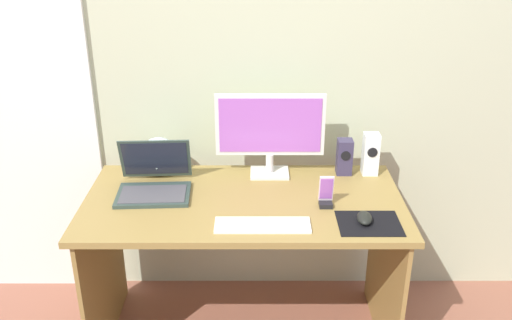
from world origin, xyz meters
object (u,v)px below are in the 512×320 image
mouse (364,218)px  phone_in_dock (326,196)px  keyboard_external (262,225)px  laptop (154,182)px  speaker_right (370,154)px  speaker_near_monitor (344,157)px  fishbowl (159,156)px  monitor (270,130)px

mouse → phone_in_dock: size_ratio=0.72×
keyboard_external → mouse: size_ratio=3.78×
keyboard_external → mouse: mouse is taller
laptop → speaker_right: bearing=10.8°
mouse → speaker_near_monitor: bearing=96.4°
fishbowl → mouse: (0.89, -0.47, -0.06)m
mouse → monitor: bearing=133.5°
phone_in_dock → mouse: bearing=-45.0°
fishbowl → phone_in_dock: fishbowl is taller
speaker_right → speaker_near_monitor: speaker_right is taller
monitor → mouse: (0.37, -0.45, -0.20)m
fishbowl → keyboard_external: (0.48, -0.49, -0.08)m
keyboard_external → speaker_near_monitor: bearing=51.2°
speaker_near_monitor → fishbowl: fishbowl is taller
speaker_near_monitor → fishbowl: bearing=179.5°
keyboard_external → phone_in_dock: size_ratio=2.72×
speaker_near_monitor → keyboard_external: size_ratio=0.45×
laptop → mouse: laptop is taller
speaker_near_monitor → phone_in_dock: (-0.12, -0.32, -0.04)m
laptop → keyboard_external: size_ratio=0.87×
fishbowl → keyboard_external: fishbowl is taller
monitor → keyboard_external: bearing=-94.6°
monitor → mouse: monitor is taller
speaker_right → laptop: size_ratio=0.60×
speaker_near_monitor → phone_in_dock: bearing=-110.9°
speaker_near_monitor → mouse: (0.02, -0.46, -0.06)m
monitor → mouse: 0.61m
phone_in_dock → monitor: bearing=126.5°
monitor → keyboard_external: size_ratio=1.32×
laptop → speaker_near_monitor: bearing=12.2°
speaker_near_monitor → laptop: (-0.86, -0.19, -0.04)m
speaker_right → phone_in_dock: (-0.24, -0.32, -0.05)m
fishbowl → speaker_right: bearing=-0.5°
speaker_near_monitor → laptop: laptop is taller
monitor → laptop: bearing=-160.8°
speaker_near_monitor → fishbowl: size_ratio=0.95×
fishbowl → mouse: size_ratio=1.80×
monitor → fishbowl: (-0.52, 0.02, -0.14)m
monitor → speaker_right: (0.47, 0.01, -0.12)m
mouse → keyboard_external: bearing=-171.9°
laptop → phone_in_dock: laptop is taller
speaker_near_monitor → mouse: size_ratio=1.71×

